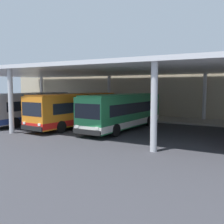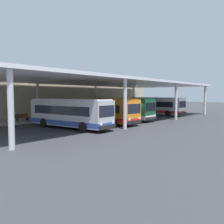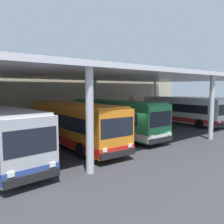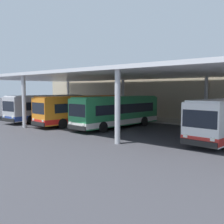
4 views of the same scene
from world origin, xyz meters
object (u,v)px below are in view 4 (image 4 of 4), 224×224
(bench_waiting, at_px, (98,111))
(bus_nearest_bay, at_px, (47,107))
(bus_middle_bay, at_px, (117,111))
(trash_bin, at_px, (79,110))
(bus_second_bay, at_px, (80,109))

(bench_waiting, bearing_deg, bus_nearest_bay, -88.06)
(bus_nearest_bay, bearing_deg, bus_middle_bay, 6.06)
(trash_bin, bearing_deg, bench_waiting, 5.34)
(bus_second_bay, relative_size, bench_waiting, 5.93)
(bus_second_bay, distance_m, bus_middle_bay, 4.76)
(bus_second_bay, relative_size, bus_middle_bay, 1.00)
(bus_second_bay, bearing_deg, trash_bin, 138.58)
(trash_bin, bearing_deg, bus_middle_bay, -28.49)
(bus_second_bay, relative_size, trash_bin, 10.90)
(bus_nearest_bay, relative_size, trash_bin, 10.84)
(bus_middle_bay, bearing_deg, bench_waiting, 142.66)
(bus_middle_bay, relative_size, trash_bin, 10.86)
(bus_middle_bay, xyz_separation_m, trash_bin, (-14.38, 7.81, -0.98))
(bus_nearest_bay, xyz_separation_m, bus_middle_bay, (10.37, 1.10, 0.00))
(bench_waiting, distance_m, trash_bin, 3.72)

